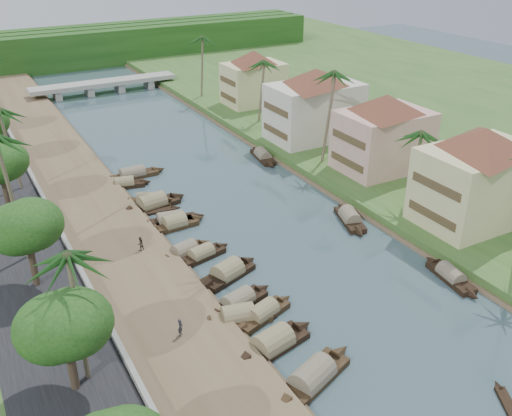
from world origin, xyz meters
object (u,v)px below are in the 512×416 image
bridge (104,84)px  sampan_1 (273,344)px  building_near (479,175)px  person_near (180,327)px  sampan_0 (312,378)px

bridge → sampan_1: (-9.43, -80.35, -1.30)m
building_near → person_near: (-34.38, -2.31, -4.83)m
sampan_0 → person_near: bearing=106.5°
sampan_0 → person_near: person_near is taller
bridge → sampan_0: (-8.86, -84.92, -1.30)m
bridge → person_near: size_ratio=18.57×
bridge → sampan_0: bridge is taller
bridge → person_near: bearing=-101.4°
sampan_1 → building_near: bearing=-0.2°
sampan_0 → sampan_1: (-0.58, 4.57, 0.00)m
bridge → person_near: (-15.39, -76.31, -0.17)m
person_near → sampan_0: bearing=-104.1°
building_near → sampan_1: (-28.43, -6.35, -5.96)m
sampan_0 → sampan_1: sampan_1 is taller
bridge → sampan_1: bearing=-96.7°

